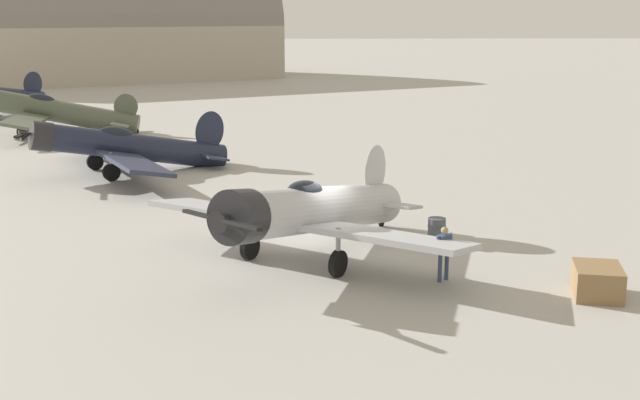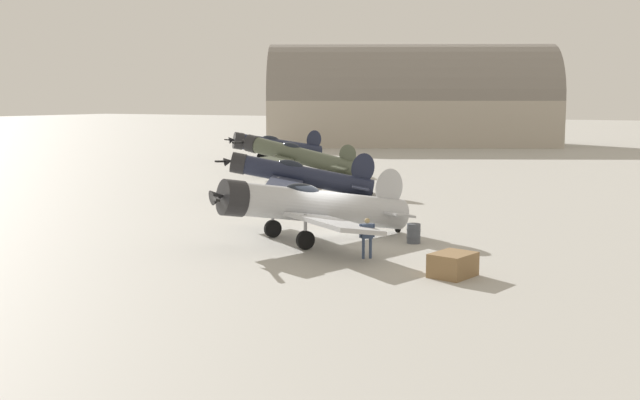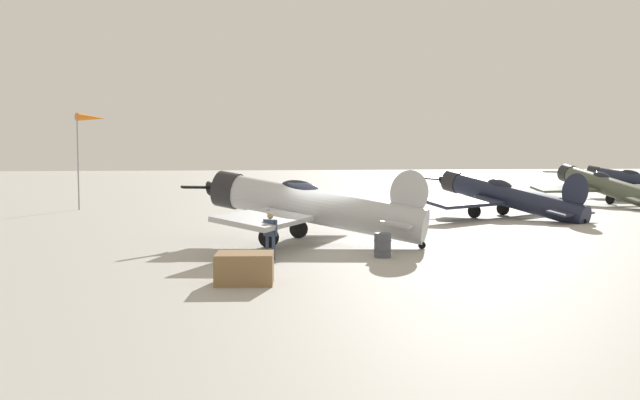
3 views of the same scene
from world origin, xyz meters
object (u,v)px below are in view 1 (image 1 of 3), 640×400
airplane_mid_apron (125,147)px  fuel_drum (437,231)px  airplane_far_line (50,111)px  equipment_crate (597,281)px  airplane_foreground (311,211)px  ground_crew_mechanic (444,248)px

airplane_mid_apron → fuel_drum: (-12.39, -12.85, -0.85)m
airplane_far_line → equipment_crate: (-30.43, -23.61, -1.07)m
airplane_mid_apron → equipment_crate: airplane_mid_apron is taller
airplane_mid_apron → airplane_far_line: airplane_far_line is taller
airplane_far_line → airplane_foreground: bearing=118.3°
airplane_foreground → ground_crew_mechanic: 4.41m
equipment_crate → ground_crew_mechanic: bearing=70.5°
ground_crew_mechanic → equipment_crate: bearing=32.4°
airplane_foreground → equipment_crate: bearing=98.6°
airplane_mid_apron → equipment_crate: 24.13m
airplane_foreground → airplane_mid_apron: airplane_foreground is taller
airplane_far_line → equipment_crate: 38.53m
airplane_foreground → ground_crew_mechanic: (-2.22, -3.76, -0.57)m
airplane_foreground → ground_crew_mechanic: airplane_foreground is taller
airplane_mid_apron → ground_crew_mechanic: bearing=100.1°
airplane_mid_apron → equipment_crate: (-17.71, -16.37, -0.85)m
airplane_foreground → equipment_crate: size_ratio=5.64×
airplane_far_line → fuel_drum: bearing=126.3°
ground_crew_mechanic → equipment_crate: (-1.41, -3.97, -0.55)m
ground_crew_mechanic → airplane_foreground: bearing=-158.7°
airplane_foreground → ground_crew_mechanic: bearing=93.2°
airplane_far_line → ground_crew_mechanic: (-29.02, -19.64, -0.52)m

